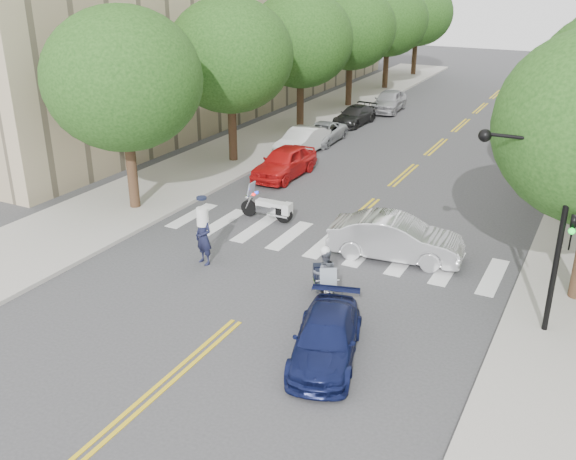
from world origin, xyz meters
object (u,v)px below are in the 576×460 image
Objects in this scene: motorcycle_police at (324,277)px; officer_standing at (204,237)px; convertible at (396,238)px; motorcycle_parked at (271,208)px; sedan_blue at (326,339)px.

motorcycle_police is 1.04× the size of officer_standing.
motorcycle_police is 4.18m from convertible.
officer_standing is at bearing -39.17° from motorcycle_police.
motorcycle_police is 0.44× the size of convertible.
convertible is (0.96, 4.07, -0.06)m from motorcycle_police.
sedan_blue is at bearing -143.65° from motorcycle_parked.
convertible is (5.83, 3.51, -0.23)m from officer_standing.
sedan_blue is (0.40, -6.92, -0.19)m from convertible.
sedan_blue is (1.36, -2.86, -0.25)m from motorcycle_police.
convertible is at bearing 49.39° from officer_standing.
officer_standing reaches higher than motorcycle_police.
officer_standing is at bearing 178.17° from motorcycle_parked.
convertible reaches higher than sedan_blue.
motorcycle_police is 7.11m from motorcycle_parked.
officer_standing is at bearing 114.33° from convertible.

